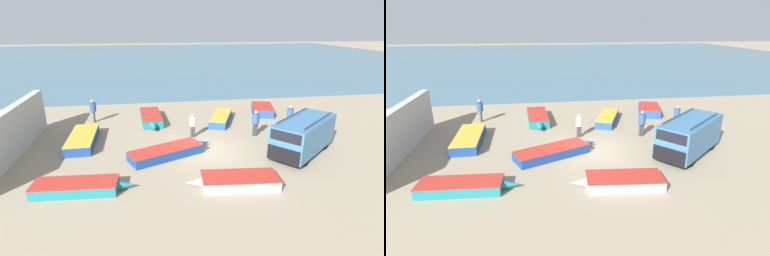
# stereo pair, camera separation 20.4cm
# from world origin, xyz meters

# --- Properties ---
(ground_plane) EXTENTS (200.00, 200.00, 0.00)m
(ground_plane) POSITION_xyz_m (0.00, 0.00, 0.00)
(ground_plane) COLOR gray
(sea_water) EXTENTS (120.00, 80.00, 0.01)m
(sea_water) POSITION_xyz_m (0.00, 52.00, 0.00)
(sea_water) COLOR #477084
(sea_water) RESTS_ON ground_plane
(harbor_wall) EXTENTS (0.50, 10.51, 2.77)m
(harbor_wall) POSITION_xyz_m (-11.05, 1.00, 1.39)
(harbor_wall) COLOR #BCB7AD
(harbor_wall) RESTS_ON ground_plane
(parked_van) EXTENTS (5.08, 4.65, 2.22)m
(parked_van) POSITION_xyz_m (5.51, -1.15, 1.16)
(parked_van) COLOR teal
(parked_van) RESTS_ON ground_plane
(fishing_rowboat_0) EXTENTS (5.18, 3.08, 0.54)m
(fishing_rowboat_0) POSITION_xyz_m (-2.29, -0.38, 0.27)
(fishing_rowboat_0) COLOR navy
(fishing_rowboat_0) RESTS_ON ground_plane
(fishing_rowboat_1) EXTENTS (2.65, 4.68, 0.61)m
(fishing_rowboat_1) POSITION_xyz_m (2.30, 5.46, 0.30)
(fishing_rowboat_1) COLOR #234CA3
(fishing_rowboat_1) RESTS_ON ground_plane
(fishing_rowboat_2) EXTENTS (1.62, 5.21, 0.61)m
(fishing_rowboat_2) POSITION_xyz_m (-7.54, 2.50, 0.31)
(fishing_rowboat_2) COLOR navy
(fishing_rowboat_2) RESTS_ON ground_plane
(fishing_rowboat_3) EXTENTS (4.64, 1.56, 0.51)m
(fishing_rowboat_3) POSITION_xyz_m (-6.66, -3.63, 0.25)
(fishing_rowboat_3) COLOR #1E757F
(fishing_rowboat_3) RESTS_ON ground_plane
(fishing_rowboat_4) EXTENTS (1.72, 4.85, 0.64)m
(fishing_rowboat_4) POSITION_xyz_m (-3.11, 6.10, 0.32)
(fishing_rowboat_4) COLOR #1E757F
(fishing_rowboat_4) RESTS_ON ground_plane
(fishing_rowboat_5) EXTENTS (4.44, 1.82, 0.52)m
(fishing_rowboat_5) POSITION_xyz_m (0.62, -4.23, 0.26)
(fishing_rowboat_5) COLOR #ADA89E
(fishing_rowboat_5) RESTS_ON ground_plane
(fishing_rowboat_6) EXTENTS (2.43, 3.85, 0.67)m
(fishing_rowboat_6) POSITION_xyz_m (6.30, 7.12, 0.34)
(fishing_rowboat_6) COLOR #234CA3
(fishing_rowboat_6) RESTS_ON ground_plane
(fisherman_0) EXTENTS (0.47, 0.47, 1.77)m
(fisherman_0) POSITION_xyz_m (-7.49, 6.81, 1.06)
(fisherman_0) COLOR #5B564C
(fisherman_0) RESTS_ON ground_plane
(fisherman_1) EXTENTS (0.44, 0.44, 1.67)m
(fisherman_1) POSITION_xyz_m (6.88, 3.25, 1.00)
(fisherman_1) COLOR #38383D
(fisherman_1) RESTS_ON ground_plane
(fisherman_2) EXTENTS (0.42, 0.42, 1.60)m
(fisherman_2) POSITION_xyz_m (-0.42, 2.44, 0.96)
(fisherman_2) COLOR #38383D
(fisherman_2) RESTS_ON ground_plane
(fisherman_3) EXTENTS (0.47, 0.47, 1.79)m
(fisherman_3) POSITION_xyz_m (3.79, 2.01, 1.07)
(fisherman_3) COLOR #38383D
(fisherman_3) RESTS_ON ground_plane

